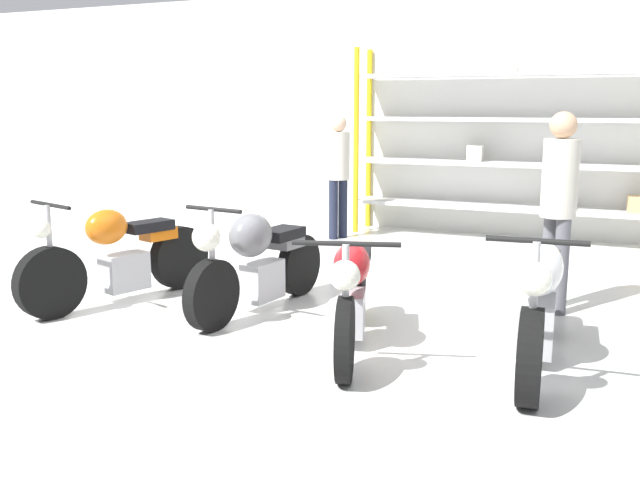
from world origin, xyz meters
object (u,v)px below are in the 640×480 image
(shelving_rack, at_px, (511,144))
(motorcycle_grey, at_px, (257,260))
(person_near_rack, at_px, (559,195))
(motorcycle_red, at_px, (352,292))
(person_browsing, at_px, (338,166))
(motorcycle_orange, at_px, (119,257))
(motorcycle_white, at_px, (537,303))

(shelving_rack, xyz_separation_m, motorcycle_grey, (-1.53, -4.60, -0.86))
(person_near_rack, bearing_deg, motorcycle_red, 8.57)
(shelving_rack, height_order, person_near_rack, shelving_rack)
(motorcycle_red, bearing_deg, person_near_rack, 125.27)
(motorcycle_grey, bearing_deg, person_browsing, -161.55)
(motorcycle_orange, xyz_separation_m, motorcycle_grey, (1.38, 0.24, 0.05))
(motorcycle_red, distance_m, motorcycle_white, 1.37)
(motorcycle_grey, relative_size, person_browsing, 1.13)
(shelving_rack, distance_m, motorcycle_white, 5.17)
(motorcycle_white, bearing_deg, person_near_rack, 176.37)
(motorcycle_orange, xyz_separation_m, person_browsing, (0.66, 3.97, 0.59))
(motorcycle_red, bearing_deg, person_browsing, -173.30)
(person_browsing, bearing_deg, motorcycle_red, 139.65)
(motorcycle_white, height_order, person_near_rack, person_near_rack)
(shelving_rack, distance_m, motorcycle_red, 5.29)
(motorcycle_orange, height_order, person_browsing, person_browsing)
(motorcycle_grey, xyz_separation_m, motorcycle_white, (2.53, -0.40, -0.01))
(person_browsing, xyz_separation_m, person_near_rack, (3.22, -2.64, 0.06))
(shelving_rack, relative_size, motorcycle_white, 2.00)
(motorcycle_red, bearing_deg, motorcycle_grey, -134.17)
(motorcycle_grey, height_order, person_near_rack, person_near_rack)
(shelving_rack, height_order, motorcycle_white, shelving_rack)
(motorcycle_orange, relative_size, person_browsing, 1.16)
(shelving_rack, distance_m, person_near_rack, 3.64)
(motorcycle_white, distance_m, person_browsing, 5.28)
(motorcycle_grey, bearing_deg, person_near_rack, 121.35)
(person_browsing, relative_size, person_near_rack, 0.95)
(motorcycle_red, xyz_separation_m, motorcycle_white, (1.35, 0.21, 0.02))
(motorcycle_red, distance_m, person_browsing, 4.77)
(motorcycle_white, bearing_deg, motorcycle_red, -85.75)
(motorcycle_white, relative_size, person_browsing, 1.25)
(motorcycle_grey, bearing_deg, motorcycle_red, 70.24)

